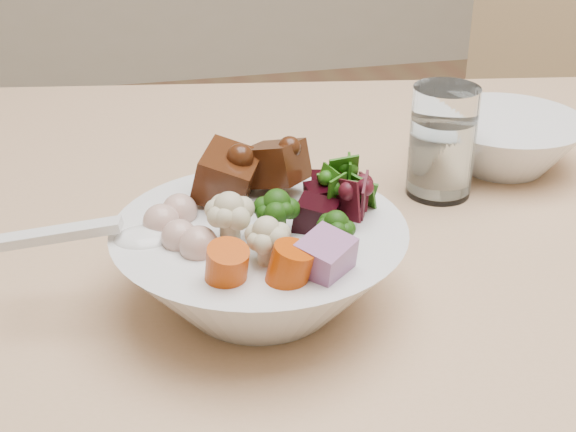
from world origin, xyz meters
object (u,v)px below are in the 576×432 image
Objects in this scene: food_bowl at (262,258)px; side_bowl at (504,143)px; chair_far at (563,184)px; water_glass at (442,146)px.

food_bowl reaches higher than side_bowl.
side_bowl is (-0.44, -0.52, 0.34)m from chair_far.
chair_far is 0.86m from water_glass.
water_glass is (-0.54, -0.57, 0.37)m from chair_far.
water_glass reaches higher than side_bowl.
chair_far is 0.77m from side_bowl.
food_bowl reaches higher than water_glass.
food_bowl is 0.27m from water_glass.
water_glass is (0.22, 0.15, 0.01)m from food_bowl.
side_bowl is at bearing 25.39° from water_glass.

